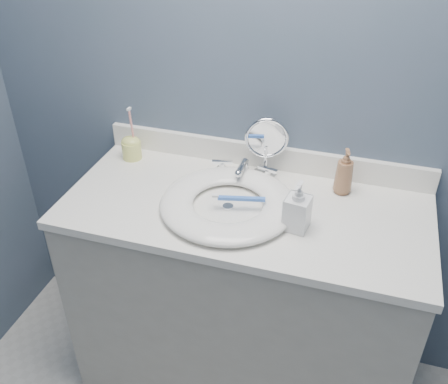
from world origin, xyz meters
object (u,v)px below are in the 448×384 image
at_px(soap_bottle_clear, 298,206).
at_px(toothbrush_holder, 131,147).
at_px(soap_bottle_amber, 344,171).
at_px(makeup_mirror, 266,145).

distance_m(soap_bottle_clear, toothbrush_holder, 0.72).
height_order(soap_bottle_amber, soap_bottle_clear, same).
distance_m(makeup_mirror, soap_bottle_amber, 0.28).
bearing_deg(makeup_mirror, soap_bottle_clear, -73.16).
bearing_deg(soap_bottle_clear, soap_bottle_amber, 73.11).
relative_size(soap_bottle_amber, toothbrush_holder, 0.78).
height_order(makeup_mirror, soap_bottle_amber, makeup_mirror).
bearing_deg(soap_bottle_amber, makeup_mirror, 159.75).
bearing_deg(toothbrush_holder, soap_bottle_amber, -0.10).
distance_m(makeup_mirror, toothbrush_holder, 0.52).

